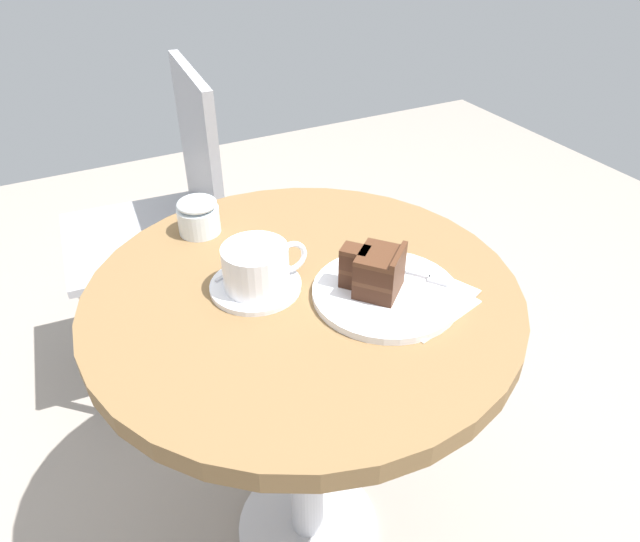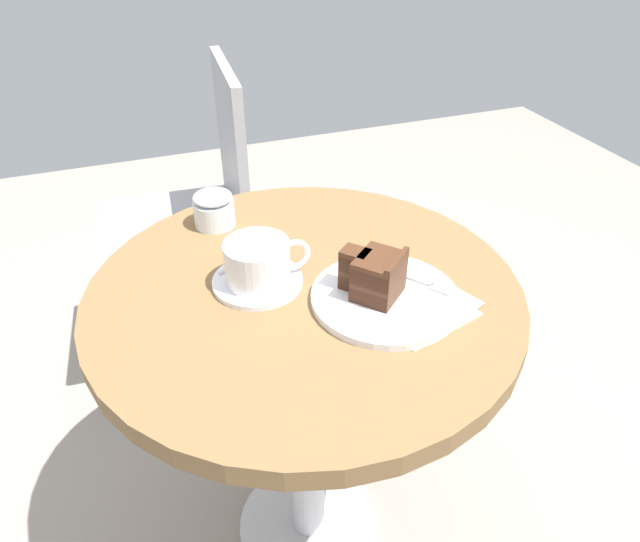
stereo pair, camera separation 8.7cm
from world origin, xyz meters
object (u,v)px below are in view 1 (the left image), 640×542
at_px(cake_plate, 386,293).
at_px(cake_slice, 376,271).
at_px(saucer, 256,286).
at_px(cafe_chair, 170,208).
at_px(coffee_cup, 257,266).
at_px(fork, 418,274).
at_px(napkin, 420,297).
at_px(teaspoon, 245,265).
at_px(sugar_pot, 198,215).

bearing_deg(cake_plate, cake_slice, 150.33).
bearing_deg(saucer, cafe_chair, 89.47).
relative_size(cake_plate, cake_slice, 2.21).
xyz_separation_m(saucer, coffee_cup, (0.00, -0.00, 0.04)).
xyz_separation_m(fork, napkin, (-0.02, -0.04, -0.01)).
bearing_deg(fork, saucer, -150.55).
bearing_deg(teaspoon, napkin, -62.26).
bearing_deg(napkin, coffee_cup, 147.40).
distance_m(saucer, teaspoon, 0.05).
bearing_deg(napkin, cake_slice, 147.55).
bearing_deg(sugar_pot, saucer, -82.92).
distance_m(saucer, sugar_pot, 0.21).
bearing_deg(cake_slice, cake_plate, -29.67).
bearing_deg(saucer, fork, -23.36).
bearing_deg(fork, teaspoon, -160.84).
bearing_deg(teaspoon, sugar_pot, 80.82).
bearing_deg(napkin, sugar_pot, 124.86).
bearing_deg(cafe_chair, sugar_pot, -0.11).
bearing_deg(napkin, fork, 61.11).
bearing_deg(fork, coffee_cup, -149.95).
bearing_deg(cake_slice, napkin, -32.45).
xyz_separation_m(cake_plate, fork, (0.07, 0.01, 0.01)).
relative_size(fork, sugar_pot, 1.57).
distance_m(fork, cafe_chair, 0.79).
bearing_deg(cake_plate, saucer, 147.07).
xyz_separation_m(napkin, sugar_pot, (-0.24, 0.35, 0.03)).
bearing_deg(cake_slice, cafe_chair, 101.52).
relative_size(napkin, sugar_pot, 2.48).
relative_size(cake_plate, cafe_chair, 0.27).
bearing_deg(sugar_pot, fork, -49.63).
distance_m(coffee_cup, fork, 0.25).
height_order(teaspoon, sugar_pot, sugar_pot).
distance_m(coffee_cup, cake_slice, 0.18).
bearing_deg(cake_plate, cafe_chair, 102.50).
distance_m(cake_plate, cake_slice, 0.04).
distance_m(teaspoon, cafe_chair, 0.61).
relative_size(cake_slice, fork, 0.88).
height_order(saucer, cafe_chair, cafe_chair).
distance_m(cake_slice, cafe_chair, 0.78).
xyz_separation_m(teaspoon, cafe_chair, (0.00, 0.58, -0.18)).
xyz_separation_m(coffee_cup, sugar_pot, (-0.03, 0.21, -0.01)).
distance_m(napkin, sugar_pot, 0.42).
relative_size(fork, napkin, 0.63).
xyz_separation_m(coffee_cup, napkin, (0.21, -0.14, -0.04)).
bearing_deg(saucer, teaspoon, 86.23).
xyz_separation_m(teaspoon, cake_plate, (0.17, -0.16, -0.01)).
relative_size(teaspoon, sugar_pot, 1.25).
bearing_deg(saucer, cake_slice, -33.24).
height_order(fork, napkin, fork).
xyz_separation_m(saucer, cake_slice, (0.16, -0.10, 0.04)).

